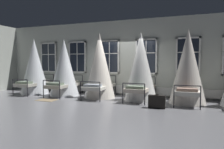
{
  "coord_description": "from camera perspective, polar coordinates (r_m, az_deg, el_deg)",
  "views": [
    {
      "loc": [
        2.84,
        -8.25,
        1.55
      ],
      "look_at": [
        -0.34,
        0.06,
        1.02
      ],
      "focal_mm": 33.61,
      "sensor_mm": 36.0,
      "label": 1
    }
  ],
  "objects": [
    {
      "name": "back_wall_with_windows",
      "position": [
        9.94,
        4.35,
        4.59
      ],
      "size": [
        13.62,
        0.1,
        3.52
      ],
      "primitive_type": "cube",
      "color": "#B2B7AD",
      "rests_on": "ground"
    },
    {
      "name": "cot_second",
      "position": [
        9.98,
        -12.87,
        1.65
      ],
      "size": [
        1.35,
        1.98,
        2.62
      ],
      "rotation": [
        0.0,
        0.0,
        1.57
      ],
      "color": "black",
      "rests_on": "ground"
    },
    {
      "name": "rug_second",
      "position": [
        9.0,
        -17.3,
        -6.65
      ],
      "size": [
        0.81,
        0.58,
        0.01
      ],
      "primitive_type": "cube",
      "rotation": [
        0.0,
        0.0,
        0.03
      ],
      "color": "#8E7A5B",
      "rests_on": "ground"
    },
    {
      "name": "ground",
      "position": [
        8.86,
        1.93,
        -6.69
      ],
      "size": [
        25.24,
        25.24,
        0.0
      ],
      "primitive_type": "plane",
      "color": "slate"
    },
    {
      "name": "cot_fourth",
      "position": [
        8.59,
        7.78,
        1.99
      ],
      "size": [
        1.35,
        2.0,
        2.79
      ],
      "rotation": [
        0.0,
        0.0,
        1.54
      ],
      "color": "black",
      "rests_on": "ground"
    },
    {
      "name": "cot_third",
      "position": [
        9.16,
        -3.39,
        2.21
      ],
      "size": [
        1.35,
        2.0,
        2.83
      ],
      "rotation": [
        0.0,
        0.0,
        1.6
      ],
      "color": "black",
      "rests_on": "ground"
    },
    {
      "name": "window_bank",
      "position": [
        9.84,
        4.13,
        0.18
      ],
      "size": [
        9.88,
        0.1,
        2.54
      ],
      "color": "black",
      "rests_on": "ground"
    },
    {
      "name": "suitcase_dark",
      "position": [
        7.26,
        12.1,
        -7.23
      ],
      "size": [
        0.56,
        0.22,
        0.47
      ],
      "rotation": [
        0.0,
        0.0,
        0.01
      ],
      "color": "black",
      "rests_on": "ground"
    },
    {
      "name": "cot_fifth",
      "position": [
        8.32,
        19.91,
        1.76
      ],
      "size": [
        1.35,
        1.99,
        2.79
      ],
      "rotation": [
        0.0,
        0.0,
        1.58
      ],
      "color": "black",
      "rests_on": "ground"
    },
    {
      "name": "cot_first",
      "position": [
        11.0,
        -20.35,
        1.88
      ],
      "size": [
        1.35,
        1.99,
        2.7
      ],
      "rotation": [
        0.0,
        0.0,
        1.59
      ],
      "color": "black",
      "rests_on": "ground"
    }
  ]
}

